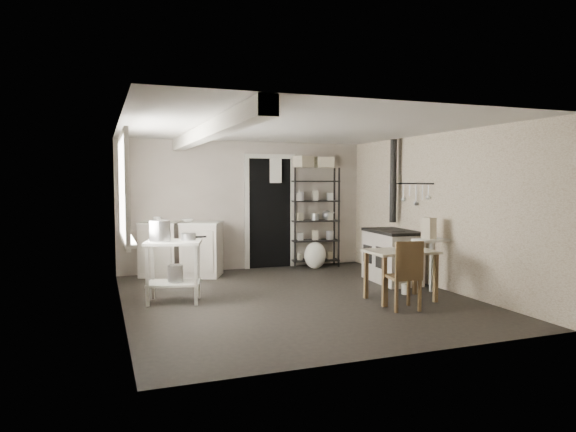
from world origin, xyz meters
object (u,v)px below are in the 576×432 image
object	(u,v)px
shelf_rack	(315,216)
work_table	(400,272)
prep_table	(174,272)
flour_sack	(315,255)
stove	(392,254)
chair	(403,270)
stockpot	(160,231)
base_cabinets	(181,249)

from	to	relation	value
shelf_rack	work_table	world-z (taller)	shelf_rack
prep_table	flour_sack	bearing A→B (deg)	32.11
stove	chair	size ratio (longest dim) A/B	1.20
stockpot	shelf_rack	size ratio (longest dim) A/B	0.16
shelf_rack	flour_sack	world-z (taller)	shelf_rack
base_cabinets	work_table	bearing A→B (deg)	-24.41
stove	prep_table	bearing A→B (deg)	-173.77
prep_table	work_table	size ratio (longest dim) A/B	0.91
prep_table	stockpot	distance (m)	0.57
prep_table	base_cabinets	world-z (taller)	base_cabinets
chair	work_table	bearing A→B (deg)	68.62
base_cabinets	flour_sack	size ratio (longest dim) A/B	2.85
stockpot	chair	world-z (taller)	stockpot
stockpot	flour_sack	distance (m)	3.48
base_cabinets	shelf_rack	distance (m)	2.54
prep_table	stove	size ratio (longest dim) A/B	0.78
stockpot	chair	xyz separation A→B (m)	(2.79, -1.36, -0.45)
stove	flour_sack	xyz separation A→B (m)	(-0.65, 1.55, -0.20)
work_table	prep_table	bearing A→B (deg)	161.88
stockpot	work_table	bearing A→B (deg)	-17.27
base_cabinets	chair	distance (m)	3.92
prep_table	flour_sack	world-z (taller)	prep_table
base_cabinets	work_table	world-z (taller)	base_cabinets
prep_table	shelf_rack	bearing A→B (deg)	34.67
base_cabinets	flour_sack	world-z (taller)	base_cabinets
work_table	stockpot	bearing A→B (deg)	162.73
stove	chair	bearing A→B (deg)	-114.17
shelf_rack	stove	size ratio (longest dim) A/B	1.76
stockpot	base_cabinets	bearing A→B (deg)	73.56
stockpot	stove	distance (m)	3.62
stockpot	flour_sack	xyz separation A→B (m)	(2.93, 1.73, -0.70)
flour_sack	prep_table	bearing A→B (deg)	-147.89
stockpot	shelf_rack	xyz separation A→B (m)	(3.04, 1.98, 0.01)
stove	work_table	size ratio (longest dim) A/B	1.18
prep_table	flour_sack	size ratio (longest dim) A/B	1.67
chair	flour_sack	distance (m)	3.11
stockpot	stove	xyz separation A→B (m)	(3.58, 0.18, -0.50)
work_table	flour_sack	world-z (taller)	work_table
prep_table	chair	world-z (taller)	chair
prep_table	stockpot	xyz separation A→B (m)	(-0.17, 0.01, 0.54)
base_cabinets	stove	bearing A→B (deg)	-4.84
base_cabinets	stove	distance (m)	3.47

